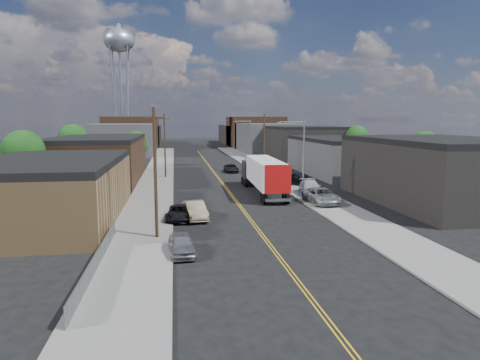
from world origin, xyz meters
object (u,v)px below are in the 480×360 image
object	(u,v)px
semi_truck	(262,173)
car_right_lot_b	(310,187)
car_left_c	(180,213)
car_ahead_truck	(231,168)
car_right_lot_a	(321,196)
car_left_b	(195,210)
car_left_a	(182,244)
water_tower	(119,45)
car_right_lot_c	(301,179)

from	to	relation	value
semi_truck	car_right_lot_b	xyz separation A→B (m)	(5.39, -2.66, -1.53)
car_left_c	car_ahead_truck	size ratio (longest dim) A/B	0.97
car_right_lot_a	car_left_b	bearing A→B (deg)	-163.65
car_ahead_truck	semi_truck	bearing A→B (deg)	-85.87
semi_truck	car_left_b	xyz separation A→B (m)	(-9.01, -13.12, -1.67)
car_right_lot_a	semi_truck	bearing A→B (deg)	116.92
car_left_a	car_right_lot_a	world-z (taller)	car_right_lot_a
car_left_c	car_ahead_truck	xyz separation A→B (m)	(9.37, 34.99, 0.02)
water_tower	car_left_c	distance (m)	99.89
car_left_b	car_ahead_truck	bearing A→B (deg)	69.99
water_tower	car_right_lot_c	xyz separation A→B (m)	(32.44, -75.93, -29.67)
car_ahead_truck	car_right_lot_a	bearing A→B (deg)	-77.71
semi_truck	car_right_lot_c	size ratio (longest dim) A/B	3.45
car_left_a	car_right_lot_c	world-z (taller)	car_right_lot_c
water_tower	semi_truck	distance (m)	89.39
car_right_lot_b	car_right_lot_c	bearing A→B (deg)	90.67
car_left_b	car_right_lot_c	size ratio (longest dim) A/B	1.02
car_ahead_truck	car_right_lot_c	bearing A→B (deg)	-64.78
car_left_b	semi_truck	bearing A→B (deg)	48.38
water_tower	car_left_b	world-z (taller)	water_tower
water_tower	car_ahead_truck	size ratio (longest dim) A/B	7.43
car_right_lot_b	semi_truck	bearing A→B (deg)	162.32
car_right_lot_b	car_ahead_truck	world-z (taller)	car_right_lot_b
car_left_a	car_left_b	distance (m)	10.41
car_left_a	car_right_lot_a	bearing A→B (deg)	40.70
water_tower	semi_truck	world-z (taller)	water_tower
car_left_b	car_ahead_truck	world-z (taller)	car_left_b
water_tower	car_left_b	size ratio (longest dim) A/B	7.44
semi_truck	car_ahead_truck	bearing A→B (deg)	94.72
semi_truck	car_right_lot_a	size ratio (longest dim) A/B	2.86
car_left_b	car_right_lot_c	world-z (taller)	car_right_lot_c
car_left_c	car_right_lot_b	size ratio (longest dim) A/B	0.87
semi_truck	car_left_b	distance (m)	16.00
car_left_a	car_right_lot_c	distance (m)	32.90
semi_truck	car_right_lot_c	bearing A→B (deg)	38.84
water_tower	car_right_lot_b	world-z (taller)	water_tower
car_right_lot_c	car_ahead_truck	distance (m)	18.50
water_tower	car_right_lot_b	distance (m)	93.94
car_right_lot_a	car_right_lot_c	xyz separation A→B (m)	(1.67, 13.18, 0.01)
car_left_c	car_right_lot_b	xyz separation A→B (m)	(15.80, 10.59, 0.29)
car_left_c	car_left_a	bearing A→B (deg)	-83.94
semi_truck	car_right_lot_a	bearing A→B (deg)	-58.37
car_left_a	car_right_lot_b	size ratio (longest dim) A/B	0.75
car_ahead_truck	car_left_c	bearing A→B (deg)	-103.60
semi_truck	car_right_lot_c	world-z (taller)	semi_truck
car_right_lot_b	car_right_lot_c	world-z (taller)	car_right_lot_c
car_left_c	car_left_b	bearing A→B (deg)	11.27
car_left_b	car_right_lot_c	distance (m)	23.67
car_left_c	car_right_lot_b	distance (m)	19.02
car_left_a	car_right_lot_c	size ratio (longest dim) A/B	0.86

